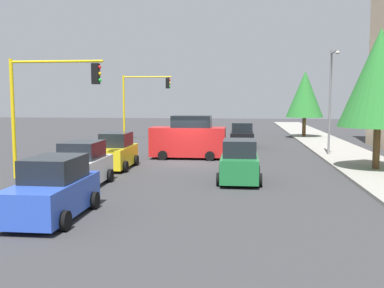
{
  "coord_description": "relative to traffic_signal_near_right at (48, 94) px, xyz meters",
  "views": [
    {
      "loc": [
        25.96,
        3.4,
        3.85
      ],
      "look_at": [
        0.53,
        0.53,
        1.2
      ],
      "focal_mm": 41.08,
      "sensor_mm": 36.0,
      "label": 1
    }
  ],
  "objects": [
    {
      "name": "ground_plane",
      "position": [
        -6.0,
        5.71,
        -4.05
      ],
      "size": [
        120.0,
        120.0,
        0.0
      ],
      "primitive_type": "plane",
      "color": "#353538"
    },
    {
      "name": "sidewalk_kerb",
      "position": [
        -11.0,
        16.21,
        -3.98
      ],
      "size": [
        80.0,
        4.0,
        0.15
      ],
      "primitive_type": "cube",
      "color": "gray",
      "rests_on": "ground"
    },
    {
      "name": "lane_arrow_near",
      "position": [
        5.51,
        2.71,
        -4.04
      ],
      "size": [
        2.4,
        1.1,
        1.1
      ],
      "color": "silver",
      "rests_on": "ground"
    },
    {
      "name": "traffic_signal_near_right",
      "position": [
        0.0,
        0.0,
        0.0
      ],
      "size": [
        0.36,
        4.59,
        5.73
      ],
      "color": "yellow",
      "rests_on": "ground"
    },
    {
      "name": "traffic_signal_far_right",
      "position": [
        -20.0,
        -0.04,
        0.17
      ],
      "size": [
        0.36,
        4.59,
        5.99
      ],
      "color": "yellow",
      "rests_on": "ground"
    },
    {
      "name": "street_lamp_curbside",
      "position": [
        -9.61,
        14.91,
        0.3
      ],
      "size": [
        2.15,
        0.28,
        7.0
      ],
      "color": "slate",
      "rests_on": "ground"
    },
    {
      "name": "tree_roadside_far",
      "position": [
        -24.0,
        15.21,
        0.22
      ],
      "size": [
        3.59,
        3.59,
        6.54
      ],
      "color": "brown",
      "rests_on": "ground"
    },
    {
      "name": "tree_roadside_near",
      "position": [
        -4.0,
        16.21,
        0.87
      ],
      "size": [
        4.11,
        4.11,
        7.5
      ],
      "color": "brown",
      "rests_on": "ground"
    },
    {
      "name": "delivery_van_red",
      "position": [
        -8.0,
        5.72,
        -2.77
      ],
      "size": [
        2.22,
        4.8,
        2.77
      ],
      "color": "red",
      "rests_on": "ground"
    },
    {
      "name": "car_yellow",
      "position": [
        -3.47,
        2.21,
        -3.16
      ],
      "size": [
        3.81,
        1.94,
        1.98
      ],
      "color": "yellow",
      "rests_on": "ground"
    },
    {
      "name": "car_black",
      "position": [
        -14.95,
        9.16,
        -3.15
      ],
      "size": [
        3.85,
        2.11,
        1.98
      ],
      "color": "black",
      "rests_on": "ground"
    },
    {
      "name": "car_green",
      "position": [
        -0.35,
        9.03,
        -3.15
      ],
      "size": [
        3.95,
        1.99,
        1.98
      ],
      "color": "#1E7238",
      "rests_on": "ground"
    },
    {
      "name": "car_white",
      "position": [
        1.6,
        2.15,
        -3.15
      ],
      "size": [
        3.86,
        2.05,
        1.98
      ],
      "color": "white",
      "rests_on": "ground"
    },
    {
      "name": "car_blue",
      "position": [
        6.61,
        3.08,
        -3.15
      ],
      "size": [
        4.2,
        2.07,
        1.98
      ],
      "color": "blue",
      "rests_on": "ground"
    }
  ]
}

